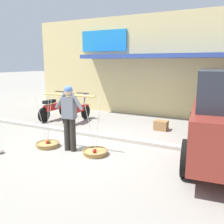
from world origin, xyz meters
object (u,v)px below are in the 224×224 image
at_px(motorcycle_second_in_row, 77,111).
at_px(wooden_crate, 161,125).
at_px(fruit_vendor, 69,114).
at_px(fruit_basket_left_side, 95,152).
at_px(fruit_basket_right_side, 48,144).
at_px(motorcycle_nearest_shop, 54,108).

relative_size(motorcycle_second_in_row, wooden_crate, 4.14).
relative_size(fruit_vendor, fruit_basket_left_side, 1.17).
bearing_deg(fruit_basket_right_side, motorcycle_second_in_row, 108.22).
relative_size(fruit_vendor, wooden_crate, 3.85).
height_order(fruit_basket_right_side, motorcycle_nearest_shop, fruit_basket_right_side).
height_order(fruit_vendor, fruit_basket_left_side, fruit_vendor).
height_order(fruit_vendor, motorcycle_second_in_row, fruit_vendor).
bearing_deg(fruit_basket_left_side, fruit_vendor, -176.91).
relative_size(fruit_basket_left_side, wooden_crate, 3.30).
bearing_deg(wooden_crate, fruit_basket_right_side, -127.39).
height_order(motorcycle_second_in_row, wooden_crate, motorcycle_second_in_row).
bearing_deg(fruit_vendor, fruit_basket_left_side, 3.09).
bearing_deg(fruit_vendor, motorcycle_second_in_row, 121.57).
distance_m(fruit_basket_right_side, motorcycle_second_in_row, 2.79).
distance_m(fruit_basket_right_side, motorcycle_nearest_shop, 3.35).
xyz_separation_m(motorcycle_nearest_shop, motorcycle_second_in_row, (1.13, -0.03, 0.00)).
bearing_deg(fruit_vendor, motorcycle_nearest_shop, 136.10).
bearing_deg(fruit_basket_left_side, motorcycle_second_in_row, 132.26).
xyz_separation_m(fruit_vendor, fruit_basket_left_side, (0.73, 0.04, -0.90)).
bearing_deg(motorcycle_second_in_row, motorcycle_nearest_shop, 178.35).
height_order(fruit_basket_left_side, motorcycle_second_in_row, fruit_basket_left_side).
xyz_separation_m(fruit_basket_left_side, wooden_crate, (0.86, 2.94, 0.09)).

